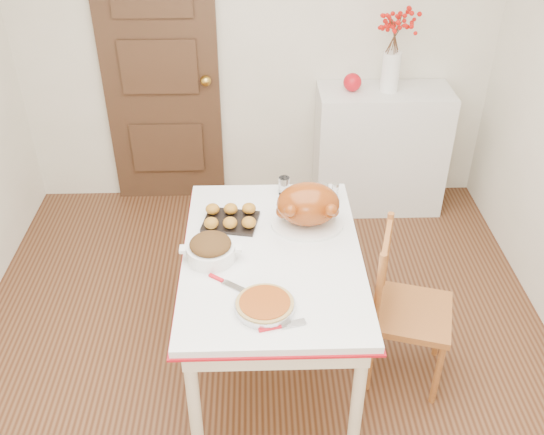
{
  "coord_description": "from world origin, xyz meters",
  "views": [
    {
      "loc": [
        -0.01,
        -2.3,
        2.66
      ],
      "look_at": [
        0.06,
        0.17,
        0.98
      ],
      "focal_mm": 40.16,
      "sensor_mm": 36.0,
      "label": 1
    }
  ],
  "objects_px": {
    "turkey_platter": "(308,206)",
    "pumpkin_pie": "(265,304)",
    "sideboard": "(380,150)",
    "kitchen_table": "(272,311)",
    "chair_oak": "(412,310)"
  },
  "relations": [
    {
      "from": "turkey_platter",
      "to": "pumpkin_pie",
      "type": "height_order",
      "value": "turkey_platter"
    },
    {
      "from": "turkey_platter",
      "to": "sideboard",
      "type": "bearing_deg",
      "value": 83.33
    },
    {
      "from": "kitchen_table",
      "to": "pumpkin_pie",
      "type": "bearing_deg",
      "value": -96.36
    },
    {
      "from": "chair_oak",
      "to": "turkey_platter",
      "type": "bearing_deg",
      "value": 76.63
    },
    {
      "from": "sideboard",
      "to": "chair_oak",
      "type": "distance_m",
      "value": 1.75
    },
    {
      "from": "sideboard",
      "to": "turkey_platter",
      "type": "bearing_deg",
      "value": -115.18
    },
    {
      "from": "chair_oak",
      "to": "pumpkin_pie",
      "type": "relative_size",
      "value": 3.43
    },
    {
      "from": "turkey_platter",
      "to": "pumpkin_pie",
      "type": "distance_m",
      "value": 0.69
    },
    {
      "from": "sideboard",
      "to": "kitchen_table",
      "type": "height_order",
      "value": "sideboard"
    },
    {
      "from": "sideboard",
      "to": "turkey_platter",
      "type": "height_order",
      "value": "turkey_platter"
    },
    {
      "from": "sideboard",
      "to": "pumpkin_pie",
      "type": "relative_size",
      "value": 3.55
    },
    {
      "from": "sideboard",
      "to": "turkey_platter",
      "type": "relative_size",
      "value": 2.49
    },
    {
      "from": "chair_oak",
      "to": "pumpkin_pie",
      "type": "xyz_separation_m",
      "value": [
        -0.78,
        -0.33,
        0.36
      ]
    },
    {
      "from": "sideboard",
      "to": "chair_oak",
      "type": "xyz_separation_m",
      "value": [
        -0.13,
        -1.74,
        -0.02
      ]
    },
    {
      "from": "kitchen_table",
      "to": "turkey_platter",
      "type": "bearing_deg",
      "value": 50.18
    }
  ]
}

